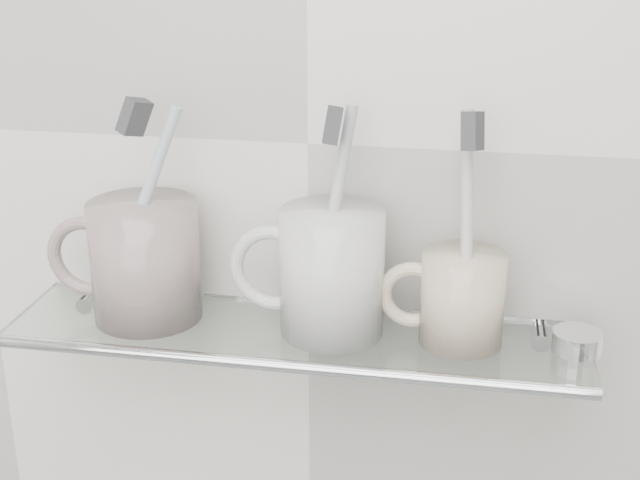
% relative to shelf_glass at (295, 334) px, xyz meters
% --- Properties ---
extents(wall_back, '(2.50, 0.00, 2.50)m').
position_rel_shelf_glass_xyz_m(wall_back, '(0.00, 0.06, 0.15)').
color(wall_back, silver).
rests_on(wall_back, ground).
extents(shelf_glass, '(0.50, 0.12, 0.01)m').
position_rel_shelf_glass_xyz_m(shelf_glass, '(0.00, 0.00, 0.00)').
color(shelf_glass, silver).
rests_on(shelf_glass, wall_back).
extents(shelf_rail, '(0.50, 0.01, 0.01)m').
position_rel_shelf_glass_xyz_m(shelf_rail, '(0.00, -0.06, 0.00)').
color(shelf_rail, silver).
rests_on(shelf_rail, shelf_glass).
extents(bracket_left, '(0.02, 0.03, 0.02)m').
position_rel_shelf_glass_xyz_m(bracket_left, '(-0.21, 0.05, -0.01)').
color(bracket_left, silver).
rests_on(bracket_left, wall_back).
extents(bracket_right, '(0.02, 0.03, 0.02)m').
position_rel_shelf_glass_xyz_m(bracket_right, '(0.21, 0.05, -0.01)').
color(bracket_right, silver).
rests_on(bracket_right, wall_back).
extents(mug_left, '(0.11, 0.11, 0.11)m').
position_rel_shelf_glass_xyz_m(mug_left, '(-0.13, 0.00, 0.06)').
color(mug_left, silver).
rests_on(mug_left, shelf_glass).
extents(mug_left_handle, '(0.08, 0.01, 0.08)m').
position_rel_shelf_glass_xyz_m(mug_left_handle, '(-0.19, 0.00, 0.06)').
color(mug_left_handle, silver).
rests_on(mug_left_handle, mug_left).
extents(toothbrush_left, '(0.08, 0.03, 0.18)m').
position_rel_shelf_glass_xyz_m(toothbrush_left, '(-0.13, 0.00, 0.10)').
color(toothbrush_left, silver).
rests_on(toothbrush_left, mug_left).
extents(bristles_left, '(0.03, 0.03, 0.04)m').
position_rel_shelf_glass_xyz_m(bristles_left, '(-0.13, 0.00, 0.19)').
color(bristles_left, '#363739').
rests_on(bristles_left, toothbrush_left).
extents(mug_center, '(0.11, 0.11, 0.11)m').
position_rel_shelf_glass_xyz_m(mug_center, '(0.03, 0.00, 0.06)').
color(mug_center, silver).
rests_on(mug_center, shelf_glass).
extents(mug_center_handle, '(0.08, 0.01, 0.08)m').
position_rel_shelf_glass_xyz_m(mug_center_handle, '(-0.02, 0.00, 0.06)').
color(mug_center_handle, silver).
rests_on(mug_center_handle, mug_center).
extents(toothbrush_center, '(0.04, 0.05, 0.19)m').
position_rel_shelf_glass_xyz_m(toothbrush_center, '(0.03, 0.00, 0.10)').
color(toothbrush_center, '#AAAAAA').
rests_on(toothbrush_center, mug_center).
extents(bristles_center, '(0.02, 0.03, 0.04)m').
position_rel_shelf_glass_xyz_m(bristles_center, '(0.03, 0.00, 0.19)').
color(bristles_center, '#363739').
rests_on(bristles_center, toothbrush_center).
extents(mug_right, '(0.09, 0.09, 0.08)m').
position_rel_shelf_glass_xyz_m(mug_right, '(0.14, 0.00, 0.04)').
color(mug_right, beige).
rests_on(mug_right, shelf_glass).
extents(mug_right_handle, '(0.06, 0.01, 0.06)m').
position_rel_shelf_glass_xyz_m(mug_right_handle, '(0.10, 0.00, 0.04)').
color(mug_right_handle, beige).
rests_on(mug_right_handle, mug_right).
extents(toothbrush_right, '(0.02, 0.06, 0.19)m').
position_rel_shelf_glass_xyz_m(toothbrush_right, '(0.14, 0.00, 0.10)').
color(toothbrush_right, beige).
rests_on(toothbrush_right, mug_right).
extents(bristles_right, '(0.02, 0.03, 0.04)m').
position_rel_shelf_glass_xyz_m(bristles_right, '(0.14, 0.00, 0.19)').
color(bristles_right, '#363739').
rests_on(bristles_right, toothbrush_right).
extents(chrome_cap, '(0.04, 0.04, 0.02)m').
position_rel_shelf_glass_xyz_m(chrome_cap, '(0.24, 0.00, 0.01)').
color(chrome_cap, silver).
rests_on(chrome_cap, shelf_glass).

